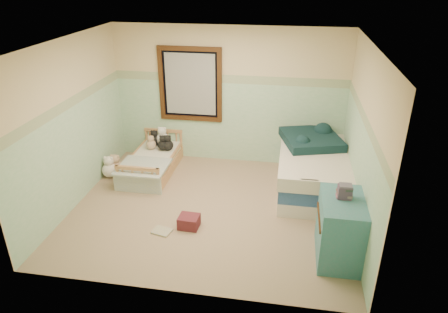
% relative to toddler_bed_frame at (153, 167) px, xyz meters
% --- Properties ---
extents(floor, '(4.20, 3.60, 0.02)m').
position_rel_toddler_bed_frame_xyz_m(floor, '(1.27, -1.05, -0.11)').
color(floor, gray).
rests_on(floor, ground).
extents(ceiling, '(4.20, 3.60, 0.02)m').
position_rel_toddler_bed_frame_xyz_m(ceiling, '(1.27, -1.05, 2.41)').
color(ceiling, silver).
rests_on(ceiling, wall_back).
extents(wall_back, '(4.20, 0.04, 2.50)m').
position_rel_toddler_bed_frame_xyz_m(wall_back, '(1.27, 0.75, 1.15)').
color(wall_back, beige).
rests_on(wall_back, floor).
extents(wall_front, '(4.20, 0.04, 2.50)m').
position_rel_toddler_bed_frame_xyz_m(wall_front, '(1.27, -2.85, 1.15)').
color(wall_front, beige).
rests_on(wall_front, floor).
extents(wall_left, '(0.04, 3.60, 2.50)m').
position_rel_toddler_bed_frame_xyz_m(wall_left, '(-0.83, -1.05, 1.15)').
color(wall_left, beige).
rests_on(wall_left, floor).
extents(wall_right, '(0.04, 3.60, 2.50)m').
position_rel_toddler_bed_frame_xyz_m(wall_right, '(3.37, -1.05, 1.15)').
color(wall_right, beige).
rests_on(wall_right, floor).
extents(wainscot_mint, '(4.20, 0.01, 1.50)m').
position_rel_toddler_bed_frame_xyz_m(wainscot_mint, '(1.27, 0.74, 0.65)').
color(wainscot_mint, '#8EC197').
rests_on(wainscot_mint, floor).
extents(border_strip, '(4.20, 0.01, 0.15)m').
position_rel_toddler_bed_frame_xyz_m(border_strip, '(1.27, 0.74, 1.48)').
color(border_strip, '#5A7E5B').
rests_on(border_strip, wall_back).
extents(window_frame, '(1.16, 0.06, 1.36)m').
position_rel_toddler_bed_frame_xyz_m(window_frame, '(0.57, 0.71, 1.35)').
color(window_frame, '#351C0C').
rests_on(window_frame, wall_back).
extents(window_blinds, '(0.92, 0.01, 1.12)m').
position_rel_toddler_bed_frame_xyz_m(window_blinds, '(0.57, 0.72, 1.35)').
color(window_blinds, '#B3B3AE').
rests_on(window_blinds, window_frame).
extents(toddler_bed_frame, '(0.75, 1.51, 0.19)m').
position_rel_toddler_bed_frame_xyz_m(toddler_bed_frame, '(0.00, 0.00, 0.00)').
color(toddler_bed_frame, '#9E6541').
rests_on(toddler_bed_frame, floor).
extents(toddler_mattress, '(0.69, 1.44, 0.12)m').
position_rel_toddler_bed_frame_xyz_m(toddler_mattress, '(0.00, 0.00, 0.16)').
color(toddler_mattress, white).
rests_on(toddler_mattress, toddler_bed_frame).
extents(patchwork_quilt, '(0.82, 0.75, 0.03)m').
position_rel_toddler_bed_frame_xyz_m(patchwork_quilt, '(0.00, -0.47, 0.23)').
color(patchwork_quilt, '#809BCB').
rests_on(patchwork_quilt, toddler_mattress).
extents(plush_bed_brown, '(0.18, 0.18, 0.18)m').
position_rel_toddler_bed_frame_xyz_m(plush_bed_brown, '(-0.15, 0.50, 0.31)').
color(plush_bed_brown, brown).
rests_on(plush_bed_brown, toddler_mattress).
extents(plush_bed_white, '(0.25, 0.25, 0.25)m').
position_rel_toddler_bed_frame_xyz_m(plush_bed_white, '(0.05, 0.50, 0.34)').
color(plush_bed_white, white).
rests_on(plush_bed_white, toddler_mattress).
extents(plush_bed_tan, '(0.18, 0.18, 0.18)m').
position_rel_toddler_bed_frame_xyz_m(plush_bed_tan, '(-0.10, 0.28, 0.31)').
color(plush_bed_tan, tan).
rests_on(plush_bed_tan, toddler_mattress).
extents(plush_bed_dark, '(0.20, 0.20, 0.20)m').
position_rel_toddler_bed_frame_xyz_m(plush_bed_dark, '(0.13, 0.28, 0.31)').
color(plush_bed_dark, black).
rests_on(plush_bed_dark, toddler_mattress).
extents(plush_floor_cream, '(0.27, 0.27, 0.27)m').
position_rel_toddler_bed_frame_xyz_m(plush_floor_cream, '(-0.68, -0.32, 0.04)').
color(plush_floor_cream, white).
rests_on(plush_floor_cream, floor).
extents(plush_floor_tan, '(0.26, 0.26, 0.26)m').
position_rel_toddler_bed_frame_xyz_m(plush_floor_tan, '(-0.61, -0.21, 0.03)').
color(plush_floor_tan, tan).
rests_on(plush_floor_tan, floor).
extents(twin_bed_frame, '(1.06, 2.11, 0.22)m').
position_rel_toddler_bed_frame_xyz_m(twin_bed_frame, '(2.82, -0.06, 0.01)').
color(twin_bed_frame, silver).
rests_on(twin_bed_frame, floor).
extents(twin_boxspring, '(1.06, 2.11, 0.22)m').
position_rel_toddler_bed_frame_xyz_m(twin_boxspring, '(2.82, -0.06, 0.23)').
color(twin_boxspring, navy).
rests_on(twin_boxspring, twin_bed_frame).
extents(twin_mattress, '(1.10, 2.16, 0.22)m').
position_rel_toddler_bed_frame_xyz_m(twin_mattress, '(2.82, -0.06, 0.45)').
color(twin_mattress, silver).
rests_on(twin_mattress, twin_boxspring).
extents(teal_blanket, '(1.13, 1.17, 0.14)m').
position_rel_toddler_bed_frame_xyz_m(teal_blanket, '(2.77, 0.24, 0.63)').
color(teal_blanket, black).
rests_on(teal_blanket, twin_mattress).
extents(dresser, '(0.52, 0.84, 0.84)m').
position_rel_toddler_bed_frame_xyz_m(dresser, '(3.10, -1.89, 0.32)').
color(dresser, teal).
rests_on(dresser, floor).
extents(book_stack, '(0.17, 0.14, 0.17)m').
position_rel_toddler_bed_frame_xyz_m(book_stack, '(3.10, -1.84, 0.83)').
color(book_stack, brown).
rests_on(book_stack, dresser).
extents(red_pillow, '(0.30, 0.26, 0.18)m').
position_rel_toddler_bed_frame_xyz_m(red_pillow, '(1.07, -1.58, -0.01)').
color(red_pillow, maroon).
rests_on(red_pillow, floor).
extents(floor_book, '(0.30, 0.26, 0.02)m').
position_rel_toddler_bed_frame_xyz_m(floor_book, '(0.72, -1.76, -0.08)').
color(floor_book, yellow).
rests_on(floor_book, floor).
extents(extra_plush_0, '(0.20, 0.20, 0.20)m').
position_rel_toddler_bed_frame_xyz_m(extra_plush_0, '(0.22, 0.28, 0.32)').
color(extra_plush_0, black).
rests_on(extra_plush_0, toddler_mattress).
extents(extra_plush_1, '(0.20, 0.20, 0.20)m').
position_rel_toddler_bed_frame_xyz_m(extra_plush_1, '(-0.10, 0.47, 0.32)').
color(extra_plush_1, black).
rests_on(extra_plush_1, toddler_mattress).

